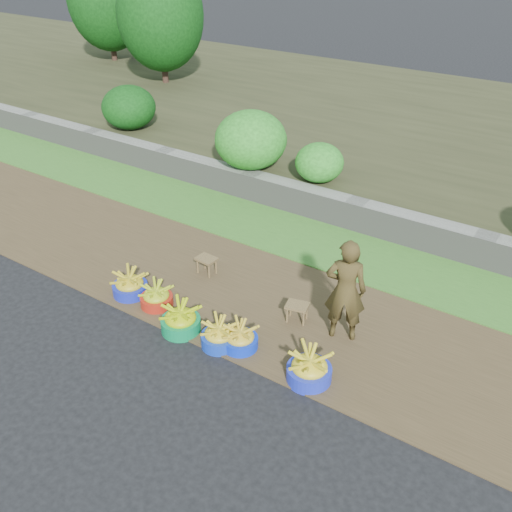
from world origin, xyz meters
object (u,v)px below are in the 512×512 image
Objects in this scene: basin_a at (130,285)px; stool_right at (297,308)px; basin_d at (219,335)px; basin_e at (240,338)px; stool_left at (207,261)px; basin_f at (309,368)px; basin_b at (156,297)px; vendor_woman at (346,290)px; basin_c at (181,320)px.

stool_right is at bearing 18.83° from basin_a.
basin_d is 1.03× the size of basin_e.
basin_e is 1.86m from stool_left.
stool_left is (-2.49, 1.19, 0.05)m from basin_f.
basin_b is 0.97× the size of basin_d.
basin_e is at bearing -110.63° from stool_right.
stool_right is at bearing 59.17° from basin_d.
vendor_woman reaches higher than stool_right.
basin_b reaches higher than basin_e.
basin_e reaches higher than stool_right.
basin_a is 1.24m from stool_left.
basin_f reaches higher than basin_e.
basin_d is 1.30m from basin_f.
stool_left is 0.92× the size of stool_right.
basin_e is at bearing 21.86° from vendor_woman.
vendor_woman is at bearing -5.04° from stool_left.
basin_b is at bearing -2.83° from vendor_woman.
basin_a is 3.09m from basin_f.
basin_f is 1.70× the size of stool_left.
basin_d is at bearing -46.78° from stool_left.
basin_a is at bearing -118.88° from stool_left.
basin_d is (1.27, -0.19, 0.00)m from basin_b.
basin_c is 1.92m from basin_f.
basin_a is 1.47× the size of stool_right.
basin_d reaches higher than stool_right.
vendor_woman is (2.53, 0.86, 0.59)m from basin_b.
basin_e is at bearing 9.83° from basin_c.
basin_f reaches higher than stool_right.
basin_c reaches higher than stool_right.
vendor_woman is (1.26, 1.05, 0.59)m from basin_d.
vendor_woman is (3.04, 0.86, 0.58)m from basin_a.
basin_c is 1.60m from stool_right.
vendor_woman reaches higher than basin_c.
stool_right is 0.24× the size of vendor_woman.
basin_a reaches higher than basin_b.
basin_e is (0.26, 0.11, -0.01)m from basin_d.
basin_c is 2.24m from vendor_woman.
basin_b reaches higher than stool_right.
basin_a is 1.07× the size of basin_d.
basin_b is 0.32× the size of vendor_woman.
basin_e is at bearing 178.51° from basin_f.
basin_c is at bearing 8.75° from vendor_woman.
basin_c is at bearing -176.27° from basin_f.
stool_left is at bearing -26.63° from vendor_woman.
vendor_woman reaches higher than basin_a.
stool_right is at bearing 40.73° from basin_c.
basin_c is 1.66× the size of stool_left.
basin_f is 2.76m from stool_left.
basin_b is at bearing 177.48° from basin_f.
basin_f reaches higher than basin_a.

